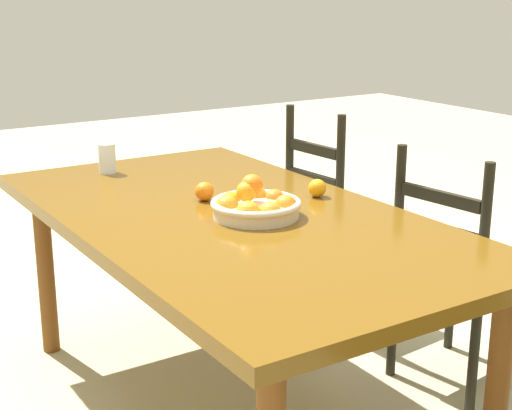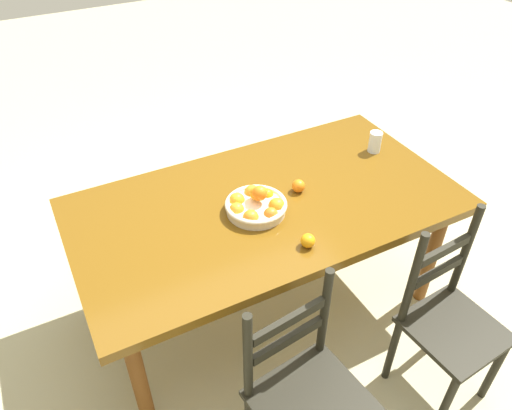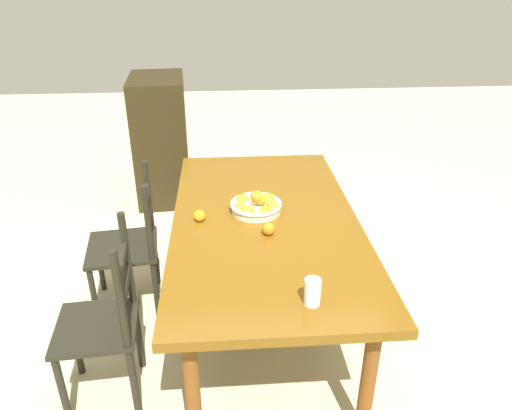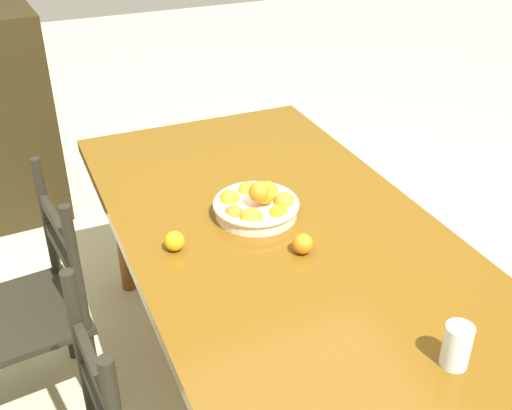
% 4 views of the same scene
% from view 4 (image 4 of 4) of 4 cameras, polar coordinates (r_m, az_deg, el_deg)
% --- Properties ---
extents(ground_plane, '(12.00, 12.00, 0.00)m').
position_cam_4_polar(ground_plane, '(2.56, 1.73, -15.83)').
color(ground_plane, '#B4AE87').
extents(dining_table, '(1.88, 1.01, 0.74)m').
position_cam_4_polar(dining_table, '(2.12, 2.01, -3.35)').
color(dining_table, brown).
rests_on(dining_table, ground).
extents(chair_near_window, '(0.47, 0.47, 0.91)m').
position_cam_4_polar(chair_near_window, '(2.33, -19.85, -9.19)').
color(chair_near_window, black).
rests_on(chair_near_window, ground).
extents(cabinet, '(0.72, 0.51, 1.12)m').
position_cam_4_polar(cabinet, '(3.69, -22.19, 7.91)').
color(cabinet, black).
rests_on(cabinet, ground).
extents(fruit_bowl, '(0.29, 0.29, 0.14)m').
position_cam_4_polar(fruit_bowl, '(2.11, 0.05, -0.03)').
color(fruit_bowl, beige).
rests_on(fruit_bowl, dining_table).
extents(orange_loose_0, '(0.07, 0.07, 0.07)m').
position_cam_4_polar(orange_loose_0, '(1.93, 4.27, -3.56)').
color(orange_loose_0, orange).
rests_on(orange_loose_0, dining_table).
extents(orange_loose_1, '(0.06, 0.06, 0.06)m').
position_cam_4_polar(orange_loose_1, '(1.96, -7.46, -3.29)').
color(orange_loose_1, orange).
rests_on(orange_loose_1, dining_table).
extents(drinking_glass, '(0.07, 0.07, 0.12)m').
position_cam_4_polar(drinking_glass, '(1.61, 17.86, -12.15)').
color(drinking_glass, silver).
rests_on(drinking_glass, dining_table).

